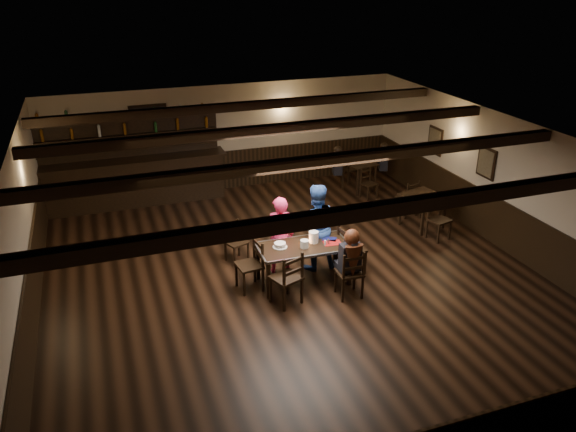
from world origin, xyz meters
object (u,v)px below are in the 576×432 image
object	(u,v)px
man_blue	(315,227)
bar_counter	(133,175)
dining_table	(304,249)
chair_near_right	(351,271)
chair_near_left	(289,275)
cake	(280,245)
woman_pink	(280,235)

from	to	relation	value
man_blue	bar_counter	distance (m)	5.36
dining_table	chair_near_right	size ratio (longest dim) A/B	1.82
dining_table	chair_near_left	world-z (taller)	chair_near_left
cake	man_blue	bearing A→B (deg)	24.39
chair_near_left	bar_counter	world-z (taller)	bar_counter
man_blue	cake	xyz separation A→B (m)	(-0.83, -0.38, -0.06)
dining_table	bar_counter	bearing A→B (deg)	117.17
chair_near_left	bar_counter	size ratio (longest dim) A/B	0.22
dining_table	bar_counter	xyz separation A→B (m)	(-2.53, 4.94, 0.05)
chair_near_left	dining_table	bearing A→B (deg)	51.99
chair_near_right	bar_counter	xyz separation A→B (m)	(-3.12, 5.73, 0.19)
chair_near_right	woman_pink	world-z (taller)	woman_pink
dining_table	chair_near_right	xyz separation A→B (m)	(0.58, -0.79, -0.14)
cake	bar_counter	size ratio (longest dim) A/B	0.06
cake	bar_counter	world-z (taller)	bar_counter
chair_near_right	woman_pink	distance (m)	1.59
chair_near_left	woman_pink	world-z (taller)	woman_pink
chair_near_right	chair_near_left	bearing A→B (deg)	172.22
chair_near_right	cake	distance (m)	1.35
chair_near_right	dining_table	bearing A→B (deg)	126.34
chair_near_right	bar_counter	bearing A→B (deg)	118.55
dining_table	bar_counter	distance (m)	5.55
chair_near_left	woman_pink	distance (m)	1.20
man_blue	bar_counter	size ratio (longest dim) A/B	0.38
chair_near_right	man_blue	size ratio (longest dim) A/B	0.54
cake	woman_pink	bearing A→B (deg)	71.86
woman_pink	man_blue	world-z (taller)	man_blue
man_blue	bar_counter	world-z (taller)	bar_counter
dining_table	chair_near_left	xyz separation A→B (m)	(-0.50, -0.64, -0.10)
chair_near_left	bar_counter	distance (m)	5.94
chair_near_left	bar_counter	bearing A→B (deg)	110.00
chair_near_left	man_blue	xyz separation A→B (m)	(0.91, 1.10, 0.27)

